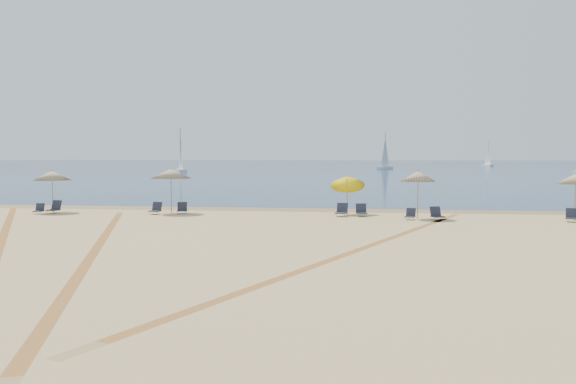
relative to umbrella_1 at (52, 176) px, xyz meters
name	(u,v)px	position (x,y,z in m)	size (l,w,h in m)	color
ground	(171,297)	(13.82, -20.09, -2.14)	(160.00, 160.00, 0.00)	tan
ocean	(362,164)	(13.82, 204.91, -2.13)	(500.00, 500.00, 0.00)	#0C2151
wet_sand	(297,209)	(13.82, 3.91, -2.14)	(500.00, 500.00, 0.00)	olive
umbrella_1	(52,176)	(0.00, 0.00, 0.00)	(2.16, 2.16, 2.48)	gray
umbrella_2	(171,174)	(7.00, 0.44, 0.13)	(2.33, 2.33, 2.61)	gray
umbrella_3	(347,181)	(17.02, 1.22, -0.26)	(1.95, 2.01, 2.52)	gray
umbrella_4	(418,176)	(20.78, -0.71, 0.08)	(1.89, 1.89, 2.56)	gray
umbrella_5	(576,179)	(28.63, -0.68, -0.02)	(1.91, 1.92, 2.46)	gray
chair_2	(39,209)	(-0.31, -0.97, -1.88)	(0.53, 0.61, 0.59)	black
chair_3	(55,208)	(0.44, -0.60, -1.81)	(0.76, 0.84, 0.74)	black
chair_4	(156,209)	(6.32, -0.23, -1.84)	(0.64, 0.73, 0.68)	black
chair_5	(182,209)	(7.71, 0.21, -1.85)	(0.69, 0.76, 0.66)	black
chair_6	(342,211)	(16.77, -0.11, -1.82)	(0.71, 0.79, 0.72)	black
chair_7	(361,211)	(17.83, 0.06, -1.84)	(0.65, 0.74, 0.69)	black
chair_8	(410,215)	(20.37, -1.37, -1.88)	(0.62, 0.68, 0.59)	black
chair_9	(437,214)	(21.70, -1.39, -1.84)	(0.78, 0.83, 0.69)	black
chair_10	(572,216)	(28.28, -1.35, -1.84)	(0.73, 0.79, 0.67)	black
sailboat_1	(488,159)	(53.04, 165.01, 0.20)	(2.72, 5.35, 7.72)	white
sailboat_2	(181,159)	(-18.84, 83.79, 0.50)	(4.01, 5.90, 8.73)	white
sailboat_3	(385,158)	(21.08, 119.93, 0.52)	(4.06, 5.94, 8.80)	white
tire_tracks	(149,241)	(9.86, -10.94, -2.14)	(53.37, 42.05, 0.00)	tan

